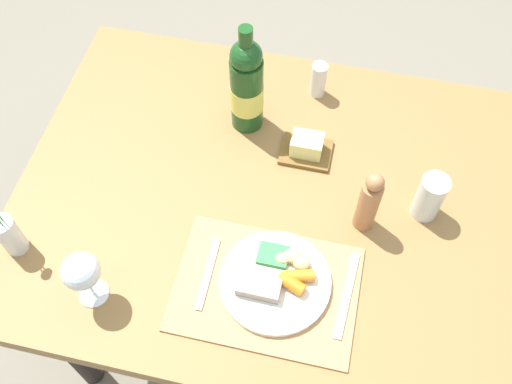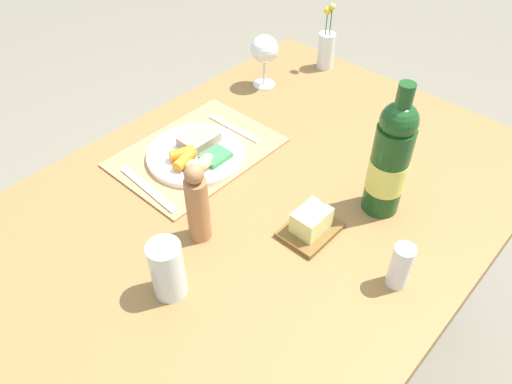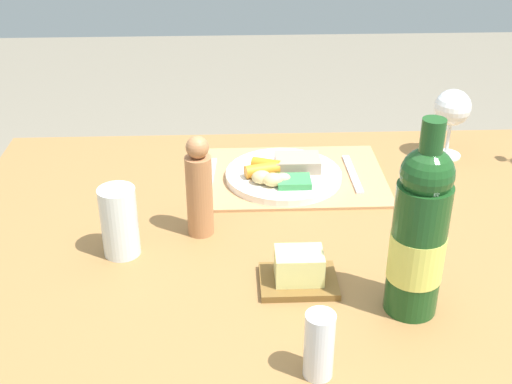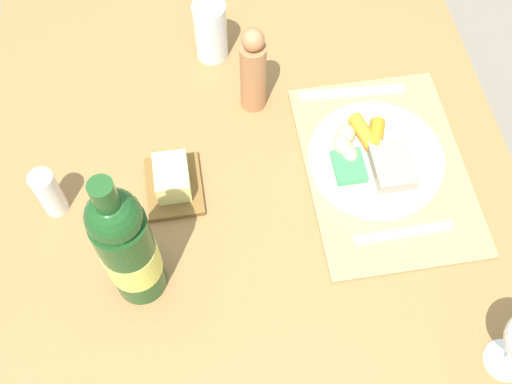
# 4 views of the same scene
# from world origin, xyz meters

# --- Properties ---
(dining_table) EXTENTS (1.34, 0.97, 0.72)m
(dining_table) POSITION_xyz_m (0.00, 0.00, 0.64)
(dining_table) COLOR olive
(dining_table) RESTS_ON ground_plane
(placemat) EXTENTS (0.41, 0.29, 0.01)m
(placemat) POSITION_xyz_m (0.00, -0.24, 0.73)
(placemat) COLOR tan
(placemat) RESTS_ON dining_table
(dinner_plate) EXTENTS (0.25, 0.25, 0.04)m
(dinner_plate) POSITION_xyz_m (0.02, -0.22, 0.74)
(dinner_plate) COLOR white
(dinner_plate) RESTS_ON placemat
(fork) EXTENTS (0.02, 0.18, 0.00)m
(fork) POSITION_xyz_m (-0.14, -0.24, 0.73)
(fork) COLOR silver
(fork) RESTS_ON placemat
(knife) EXTENTS (0.03, 0.21, 0.00)m
(knife) POSITION_xyz_m (0.18, -0.22, 0.73)
(knife) COLOR silver
(knife) RESTS_ON placemat
(water_tumbler) EXTENTS (0.07, 0.07, 0.13)m
(water_tumbler) POSITION_xyz_m (0.33, 0.04, 0.78)
(water_tumbler) COLOR silver
(water_tumbler) RESTS_ON dining_table
(butter_dish) EXTENTS (0.13, 0.10, 0.06)m
(butter_dish) POSITION_xyz_m (0.02, 0.15, 0.75)
(butter_dish) COLOR brown
(butter_dish) RESTS_ON dining_table
(pepper_mill) EXTENTS (0.05, 0.05, 0.20)m
(pepper_mill) POSITION_xyz_m (0.19, -0.02, 0.82)
(pepper_mill) COLOR #B17348
(pepper_mill) RESTS_ON dining_table
(salt_shaker) EXTENTS (0.04, 0.04, 0.10)m
(salt_shaker) POSITION_xyz_m (0.01, 0.36, 0.78)
(salt_shaker) COLOR white
(salt_shaker) RESTS_ON dining_table
(wine_glass) EXTENTS (0.08, 0.08, 0.16)m
(wine_glass) POSITION_xyz_m (-0.37, -0.34, 0.84)
(wine_glass) COLOR white
(wine_glass) RESTS_ON dining_table
(wine_bottle) EXTENTS (0.09, 0.09, 0.33)m
(wine_bottle) POSITION_xyz_m (-0.15, 0.22, 0.86)
(wine_bottle) COLOR #1A481C
(wine_bottle) RESTS_ON dining_table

